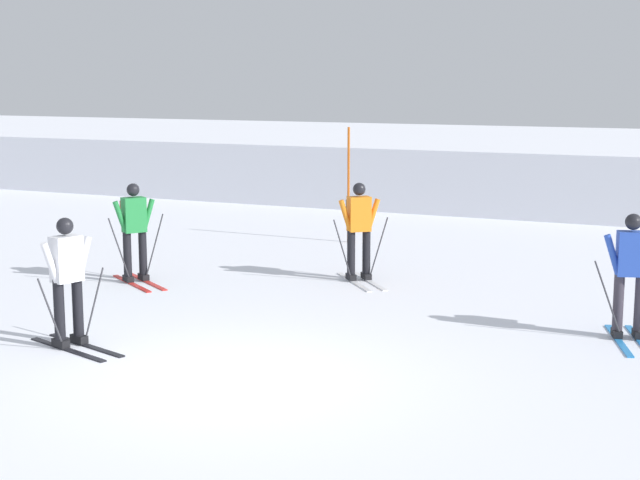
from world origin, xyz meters
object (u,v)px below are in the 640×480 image
at_px(skier_orange, 359,226).
at_px(skier_white, 68,278).
at_px(skier_green, 134,227).
at_px(trail_marker_pole, 348,185).
at_px(skier_blue, 630,269).

bearing_deg(skier_orange, skier_white, -109.06).
height_order(skier_green, skier_white, same).
xyz_separation_m(skier_green, skier_white, (1.60, -3.75, -0.04)).
distance_m(skier_green, trail_marker_pole, 5.57).
distance_m(skier_green, skier_blue, 8.24).
relative_size(skier_blue, trail_marker_pole, 0.70).
bearing_deg(skier_white, skier_blue, 27.35).
relative_size(skier_orange, skier_blue, 1.00).
xyz_separation_m(skier_green, trail_marker_pole, (1.80, 5.27, 0.27)).
distance_m(skier_blue, skier_white, 7.47).
height_order(skier_orange, skier_blue, same).
bearing_deg(skier_white, skier_green, 113.08).
xyz_separation_m(skier_orange, skier_blue, (4.75, -2.01, -0.00)).
height_order(skier_orange, skier_white, same).
relative_size(skier_blue, skier_white, 1.00).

